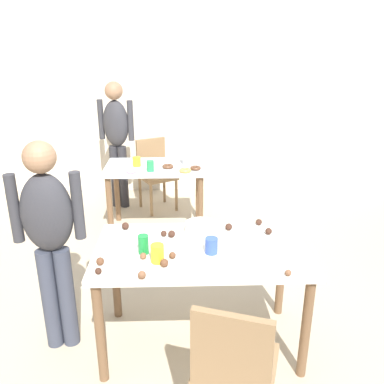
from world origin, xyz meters
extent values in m
plane|color=tan|center=(0.00, 0.00, 0.00)|extent=(6.40, 6.40, 0.00)
cube|color=beige|center=(0.00, 3.20, 1.30)|extent=(6.40, 0.10, 2.60)
cube|color=silver|center=(-0.08, -0.02, 0.73)|extent=(1.37, 0.76, 0.04)
cylinder|color=brown|center=(-0.70, -0.33, 0.35)|extent=(0.06, 0.06, 0.71)
cylinder|color=brown|center=(0.55, -0.33, 0.35)|extent=(0.06, 0.06, 0.71)
cylinder|color=brown|center=(-0.70, 0.30, 0.35)|extent=(0.06, 0.06, 0.71)
cylinder|color=brown|center=(0.55, 0.30, 0.35)|extent=(0.06, 0.06, 0.71)
cube|color=silver|center=(-0.47, 1.84, 0.73)|extent=(1.06, 0.63, 0.04)
cylinder|color=brown|center=(-0.94, 1.58, 0.35)|extent=(0.06, 0.06, 0.71)
cylinder|color=brown|center=(0.00, 1.58, 0.35)|extent=(0.06, 0.06, 0.71)
cylinder|color=brown|center=(-0.94, 2.10, 0.35)|extent=(0.06, 0.06, 0.71)
cylinder|color=brown|center=(0.00, 2.10, 0.35)|extent=(0.06, 0.06, 0.71)
cube|color=olive|center=(0.07, -0.69, 0.43)|extent=(0.51, 0.51, 0.04)
cube|color=olive|center=(0.02, -0.86, 0.66)|extent=(0.37, 0.16, 0.42)
cylinder|color=olive|center=(-0.03, -0.48, 0.21)|extent=(0.04, 0.04, 0.41)
cylinder|color=olive|center=(0.29, -0.59, 0.21)|extent=(0.04, 0.04, 0.41)
cube|color=olive|center=(-0.49, 2.44, 0.43)|extent=(0.54, 0.54, 0.04)
cube|color=olive|center=(-0.57, 2.60, 0.66)|extent=(0.35, 0.21, 0.42)
cylinder|color=olive|center=(-0.26, 2.37, 0.21)|extent=(0.04, 0.04, 0.41)
cylinder|color=olive|center=(-0.56, 2.21, 0.21)|extent=(0.04, 0.04, 0.41)
cylinder|color=olive|center=(-0.42, 2.67, 0.21)|extent=(0.04, 0.04, 0.41)
cylinder|color=olive|center=(-0.72, 2.51, 0.21)|extent=(0.04, 0.04, 0.41)
cylinder|color=#383D4C|center=(-1.09, 0.00, 0.37)|extent=(0.11, 0.11, 0.74)
cylinder|color=#383D4C|center=(-0.99, 0.01, 0.37)|extent=(0.11, 0.11, 0.74)
ellipsoid|color=#333338|center=(-1.04, 0.01, 1.00)|extent=(0.34, 0.23, 0.52)
sphere|color=#997051|center=(-1.04, 0.01, 1.36)|extent=(0.20, 0.20, 0.20)
cylinder|color=#333338|center=(-1.23, -0.01, 1.04)|extent=(0.08, 0.08, 0.44)
cylinder|color=#333338|center=(-0.85, 0.03, 1.04)|extent=(0.08, 0.08, 0.44)
cylinder|color=#28282D|center=(-0.92, 2.53, 0.39)|extent=(0.11, 0.11, 0.79)
cylinder|color=#28282D|center=(-1.03, 2.56, 0.39)|extent=(0.11, 0.11, 0.79)
ellipsoid|color=#333338|center=(-0.98, 2.55, 1.07)|extent=(0.36, 0.27, 0.56)
sphere|color=#997051|center=(-0.98, 2.55, 1.45)|extent=(0.21, 0.21, 0.21)
cylinder|color=#333338|center=(-0.79, 2.50, 1.11)|extent=(0.09, 0.09, 0.47)
cylinder|color=#333338|center=(-1.16, 2.59, 1.11)|extent=(0.09, 0.09, 0.47)
cylinder|color=white|center=(-0.07, 0.20, 0.79)|extent=(0.21, 0.21, 0.08)
cylinder|color=#198438|center=(-0.44, -0.08, 0.81)|extent=(0.07, 0.07, 0.12)
cube|color=silver|center=(0.26, -0.05, 0.75)|extent=(0.17, 0.02, 0.01)
cylinder|color=#3351B2|center=(-0.02, -0.09, 0.80)|extent=(0.08, 0.08, 0.10)
cylinder|color=yellow|center=(-0.35, -0.19, 0.81)|extent=(0.08, 0.08, 0.11)
sphere|color=brown|center=(-0.44, -0.15, 0.77)|extent=(0.04, 0.04, 0.04)
sphere|color=#3D2319|center=(0.40, 0.16, 0.77)|extent=(0.05, 0.05, 0.05)
sphere|color=brown|center=(0.40, -0.36, 0.77)|extent=(0.04, 0.04, 0.04)
sphere|color=brown|center=(-0.43, -0.37, 0.77)|extent=(0.05, 0.05, 0.05)
sphere|color=brown|center=(-0.26, -0.15, 0.77)|extent=(0.04, 0.04, 0.04)
sphere|color=#3D2319|center=(0.13, 0.24, 0.77)|extent=(0.05, 0.05, 0.05)
sphere|color=#3D2319|center=(-0.32, 0.16, 0.77)|extent=(0.04, 0.04, 0.04)
sphere|color=#3D2319|center=(-0.60, 0.27, 0.78)|extent=(0.05, 0.05, 0.05)
sphere|color=#3D2319|center=(0.36, 0.32, 0.77)|extent=(0.04, 0.04, 0.04)
sphere|color=brown|center=(-0.69, -0.21, 0.77)|extent=(0.05, 0.05, 0.05)
sphere|color=#3D2319|center=(-0.27, 0.14, 0.77)|extent=(0.05, 0.05, 0.05)
sphere|color=brown|center=(-0.31, -0.24, 0.77)|extent=(0.05, 0.05, 0.05)
sphere|color=#3D2319|center=(-0.68, -0.31, 0.77)|extent=(0.04, 0.04, 0.04)
cylinder|color=white|center=(-0.12, 1.85, 0.85)|extent=(0.12, 0.12, 0.20)
cylinder|color=yellow|center=(-0.67, 1.82, 0.80)|extent=(0.09, 0.09, 0.10)
cylinder|color=green|center=(-0.51, 1.64, 0.81)|extent=(0.07, 0.07, 0.11)
torus|color=pink|center=(-0.70, 1.60, 0.77)|extent=(0.11, 0.11, 0.03)
torus|color=brown|center=(-0.05, 1.68, 0.77)|extent=(0.11, 0.11, 0.03)
torus|color=gold|center=(-0.16, 1.60, 0.77)|extent=(0.12, 0.12, 0.04)
torus|color=brown|center=(-0.34, 1.74, 0.77)|extent=(0.12, 0.12, 0.03)
camera|label=1|loc=(-0.21, -2.34, 2.00)|focal=38.04mm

